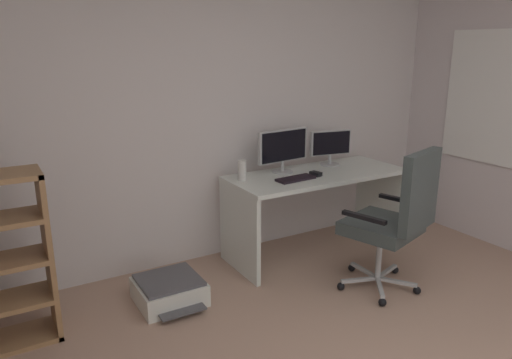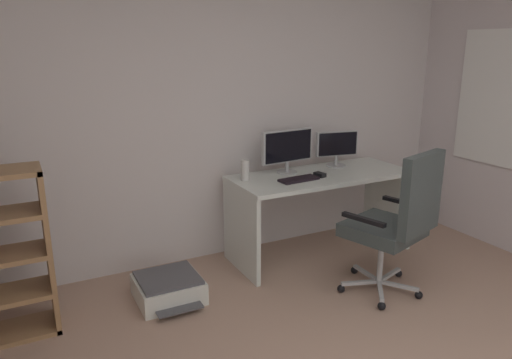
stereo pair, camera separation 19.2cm
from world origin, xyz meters
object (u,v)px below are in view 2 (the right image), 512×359
object	(u,v)px
keyboard	(299,179)
computer_mouse	(320,175)
monitor_secondary	(337,146)
office_chair	(397,219)
desktop_speaker	(245,170)
monitor_main	(287,148)
desk	(321,194)
printer	(169,288)

from	to	relation	value
keyboard	computer_mouse	bearing A→B (deg)	1.15
monitor_secondary	office_chair	world-z (taller)	office_chair
desktop_speaker	office_chair	size ratio (longest dim) A/B	0.15
monitor_main	monitor_secondary	bearing A→B (deg)	0.01
desk	desktop_speaker	size ratio (longest dim) A/B	9.41
keyboard	office_chair	distance (m)	0.87
computer_mouse	printer	xyz separation A→B (m)	(-1.39, -0.11, -0.67)
computer_mouse	monitor_main	bearing A→B (deg)	116.08
computer_mouse	office_chair	distance (m)	0.83
desk	monitor_secondary	world-z (taller)	monitor_secondary
desk	monitor_main	distance (m)	0.51
printer	monitor_secondary	bearing A→B (deg)	11.26
computer_mouse	printer	distance (m)	1.55
monitor_main	printer	size ratio (longest dim) A/B	0.98
monitor_main	keyboard	distance (m)	0.34
desk	office_chair	bearing A→B (deg)	-86.52
monitor_secondary	desk	bearing A→B (deg)	-149.06
monitor_secondary	printer	size ratio (longest dim) A/B	0.76
desk	printer	bearing A→B (deg)	-172.92
desktop_speaker	office_chair	world-z (taller)	office_chair
desk	monitor_secondary	xyz separation A→B (m)	(0.27, 0.16, 0.38)
monitor_main	computer_mouse	bearing A→B (deg)	-52.75
desk	office_chair	world-z (taller)	office_chair
monitor_main	desktop_speaker	xyz separation A→B (m)	(-0.43, -0.05, -0.14)
office_chair	monitor_main	bearing A→B (deg)	106.32
monitor_main	computer_mouse	xyz separation A→B (m)	(0.18, -0.24, -0.21)
monitor_main	desktop_speaker	bearing A→B (deg)	-173.72
keyboard	computer_mouse	world-z (taller)	computer_mouse
office_chair	printer	distance (m)	1.75
desktop_speaker	monitor_secondary	bearing A→B (deg)	2.85
desk	monitor_secondary	size ratio (longest dim) A/B	3.99
computer_mouse	desktop_speaker	world-z (taller)	desktop_speaker
desk	monitor_secondary	bearing A→B (deg)	30.94
desk	keyboard	xyz separation A→B (m)	(-0.30, -0.10, 0.20)
monitor_secondary	keyboard	distance (m)	0.65
monitor_secondary	printer	xyz separation A→B (m)	(-1.74, -0.35, -0.85)
computer_mouse	office_chair	size ratio (longest dim) A/B	0.09
monitor_main	monitor_secondary	world-z (taller)	monitor_main
monitor_main	computer_mouse	distance (m)	0.36
computer_mouse	desktop_speaker	size ratio (longest dim) A/B	0.59
monitor_secondary	monitor_main	bearing A→B (deg)	-179.99
desktop_speaker	office_chair	bearing A→B (deg)	-53.54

